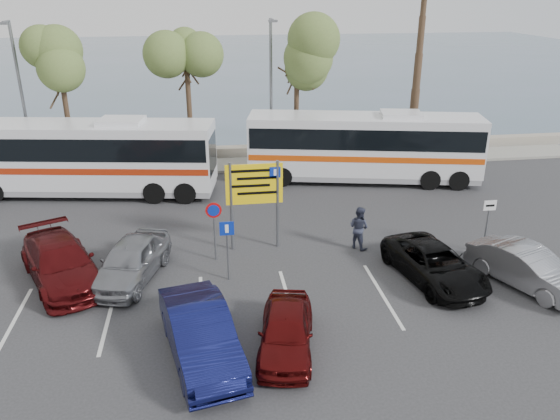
{
  "coord_description": "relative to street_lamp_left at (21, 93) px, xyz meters",
  "views": [
    {
      "loc": [
        -0.83,
        -16.35,
        9.7
      ],
      "look_at": [
        1.97,
        3.0,
        1.65
      ],
      "focal_mm": 35.0,
      "sensor_mm": 36.0,
      "label": 1
    }
  ],
  "objects": [
    {
      "name": "coach_bus_left",
      "position": [
        3.5,
        -3.06,
        -2.81
      ],
      "size": [
        12.61,
        4.61,
        3.85
      ],
      "color": "silver",
      "rests_on": "ground"
    },
    {
      "name": "sea",
      "position": [
        10.0,
        46.48,
        -4.59
      ],
      "size": [
        140.0,
        140.0,
        0.0
      ],
      "primitive_type": "plane",
      "color": "#44606D",
      "rests_on": "ground"
    },
    {
      "name": "car_blue",
      "position": [
        8.8,
        -17.02,
        -3.83
      ],
      "size": [
        2.57,
        4.91,
        1.54
      ],
      "primitive_type": "imported",
      "rotation": [
        0.0,
        0.0,
        0.21
      ],
      "color": "#0E1244",
      "rests_on": "ground"
    },
    {
      "name": "tree_right",
      "position": [
        14.5,
        0.48,
        1.57
      ],
      "size": [
        3.2,
        3.2,
        7.4
      ],
      "color": "#382619",
      "rests_on": "kerb_strip"
    },
    {
      "name": "coach_bus_right",
      "position": [
        17.5,
        -3.02,
        -2.86
      ],
      "size": [
        12.29,
        5.01,
        3.75
      ],
      "color": "silver",
      "rests_on": "ground"
    },
    {
      "name": "sign_no_stop",
      "position": [
        9.4,
        -11.13,
        -3.02
      ],
      "size": [
        0.6,
        0.08,
        2.35
      ],
      "color": "slate",
      "rests_on": "ground"
    },
    {
      "name": "tree_mid",
      "position": [
        8.5,
        0.48,
        2.06
      ],
      "size": [
        3.2,
        3.2,
        8.0
      ],
      "color": "#382619",
      "rests_on": "kerb_strip"
    },
    {
      "name": "street_lamp_left",
      "position": [
        0.0,
        0.0,
        0.0
      ],
      "size": [
        0.45,
        1.15,
        8.01
      ],
      "color": "slate",
      "rests_on": "kerb_strip"
    },
    {
      "name": "sign_parking",
      "position": [
        9.8,
        -12.73,
        -3.13
      ],
      "size": [
        0.5,
        0.07,
        2.25
      ],
      "color": "slate",
      "rests_on": "ground"
    },
    {
      "name": "ground",
      "position": [
        10.0,
        -13.52,
        -4.6
      ],
      "size": [
        120.0,
        120.0,
        0.0
      ],
      "primitive_type": "plane",
      "color": "#2E2E30",
      "rests_on": "ground"
    },
    {
      "name": "lane_markings",
      "position": [
        8.86,
        -14.52,
        -4.6
      ],
      "size": [
        12.02,
        4.2,
        0.01
      ],
      "primitive_type": null,
      "color": "silver",
      "rests_on": "ground"
    },
    {
      "name": "car_maroon",
      "position": [
        4.0,
        -12.02,
        -3.86
      ],
      "size": [
        4.05,
        5.5,
        1.48
      ],
      "primitive_type": "imported",
      "rotation": [
        0.0,
        0.0,
        0.44
      ],
      "color": "#4C0C0E",
      "rests_on": "ground"
    },
    {
      "name": "direction_sign",
      "position": [
        11.0,
        -10.32,
        -2.17
      ],
      "size": [
        2.2,
        0.12,
        3.6
      ],
      "color": "slate",
      "rests_on": "ground"
    },
    {
      "name": "seawall",
      "position": [
        10.0,
        2.48,
        -4.3
      ],
      "size": [
        48.0,
        0.8,
        0.6
      ],
      "primitive_type": "cube",
      "color": "gray",
      "rests_on": "ground"
    },
    {
      "name": "kerb_strip",
      "position": [
        10.0,
        0.48,
        -4.52
      ],
      "size": [
        44.0,
        2.4,
        0.15
      ],
      "primitive_type": "cube",
      "color": "gray",
      "rests_on": "ground"
    },
    {
      "name": "sign_taxi",
      "position": [
        19.8,
        -12.03,
        -3.18
      ],
      "size": [
        0.5,
        0.07,
        2.2
      ],
      "color": "slate",
      "rests_on": "ground"
    },
    {
      "name": "street_lamp_right",
      "position": [
        13.0,
        0.0,
        0.0
      ],
      "size": [
        0.45,
        1.15,
        8.01
      ],
      "color": "slate",
      "rests_on": "kerb_strip"
    },
    {
      "name": "pedestrian_far",
      "position": [
        15.06,
        -10.89,
        -3.73
      ],
      "size": [
        1.05,
        1.07,
        1.74
      ],
      "primitive_type": "imported",
      "rotation": [
        0.0,
        0.0,
        2.25
      ],
      "color": "#2E3245",
      "rests_on": "ground"
    },
    {
      "name": "suv_black",
      "position": [
        17.0,
        -13.79,
        -3.97
      ],
      "size": [
        2.93,
        4.87,
        1.26
      ],
      "primitive_type": "imported",
      "rotation": [
        0.0,
        0.0,
        0.19
      ],
      "color": "black",
      "rests_on": "ground"
    },
    {
      "name": "car_silver_a",
      "position": [
        6.4,
        -12.19,
        -3.87
      ],
      "size": [
        2.97,
        4.63,
        1.47
      ],
      "primitive_type": "imported",
      "rotation": [
        0.0,
        0.0,
        -0.31
      ],
      "color": "gray",
      "rests_on": "ground"
    },
    {
      "name": "car_silver_b",
      "position": [
        20.0,
        -14.63,
        -3.9
      ],
      "size": [
        3.08,
        4.48,
        1.4
      ],
      "primitive_type": "imported",
      "rotation": [
        0.0,
        0.0,
        0.42
      ],
      "color": "gray",
      "rests_on": "ground"
    },
    {
      "name": "tree_left",
      "position": [
        2.0,
        0.48,
        1.41
      ],
      "size": [
        3.2,
        3.2,
        7.2
      ],
      "color": "#382619",
      "rests_on": "kerb_strip"
    },
    {
      "name": "car_red",
      "position": [
        11.2,
        -17.02,
        -3.96
      ],
      "size": [
        2.24,
        3.98,
        1.28
      ],
      "primitive_type": "imported",
      "rotation": [
        0.0,
        0.0,
        -0.2
      ],
      "color": "#4F0B0B",
      "rests_on": "ground"
    }
  ]
}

